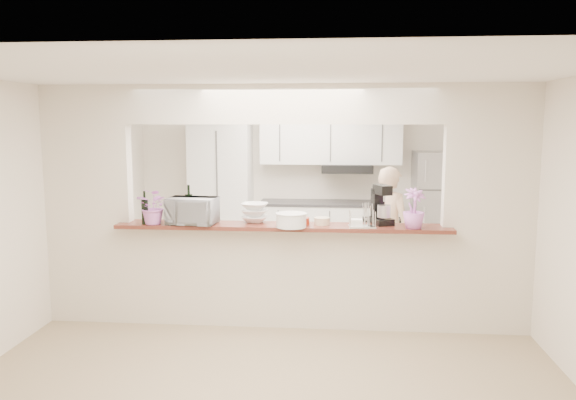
# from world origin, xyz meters

# --- Properties ---
(floor) EXTENTS (6.00, 6.00, 0.00)m
(floor) POSITION_xyz_m (0.00, 0.00, 0.00)
(floor) COLOR tan
(floor) RESTS_ON ground
(tile_overlay) EXTENTS (5.00, 2.90, 0.01)m
(tile_overlay) POSITION_xyz_m (0.00, 1.55, 0.01)
(tile_overlay) COLOR silver
(tile_overlay) RESTS_ON floor
(partition) EXTENTS (5.00, 0.15, 2.50)m
(partition) POSITION_xyz_m (0.00, 0.00, 1.48)
(partition) COLOR beige
(partition) RESTS_ON floor
(bar_counter) EXTENTS (3.40, 0.38, 1.09)m
(bar_counter) POSITION_xyz_m (0.00, -0.00, 0.58)
(bar_counter) COLOR beige
(bar_counter) RESTS_ON floor
(kitchen_cabinets) EXTENTS (3.15, 0.62, 2.25)m
(kitchen_cabinets) POSITION_xyz_m (-0.19, 2.72, 0.97)
(kitchen_cabinets) COLOR silver
(kitchen_cabinets) RESTS_ON floor
(refrigerator) EXTENTS (0.75, 0.70, 1.70)m
(refrigerator) POSITION_xyz_m (2.05, 2.65, 0.85)
(refrigerator) COLOR #A0A1A5
(refrigerator) RESTS_ON floor
(flower_left) EXTENTS (0.41, 0.38, 0.37)m
(flower_left) POSITION_xyz_m (-1.30, -0.15, 1.27)
(flower_left) COLOR pink
(flower_left) RESTS_ON bar_counter
(wine_bottle_a) EXTENTS (0.07, 0.07, 0.34)m
(wine_bottle_a) POSITION_xyz_m (-1.40, -0.15, 1.22)
(wine_bottle_a) COLOR black
(wine_bottle_a) RESTS_ON bar_counter
(wine_bottle_b) EXTENTS (0.08, 0.08, 0.38)m
(wine_bottle_b) POSITION_xyz_m (-1.00, 0.07, 1.24)
(wine_bottle_b) COLOR black
(wine_bottle_b) RESTS_ON bar_counter
(toaster_oven) EXTENTS (0.51, 0.37, 0.27)m
(toaster_oven) POSITION_xyz_m (-0.92, -0.10, 1.23)
(toaster_oven) COLOR #AAA9AE
(toaster_oven) RESTS_ON bar_counter
(serving_bowls) EXTENTS (0.30, 0.30, 0.20)m
(serving_bowls) POSITION_xyz_m (-0.30, 0.05, 1.19)
(serving_bowls) COLOR white
(serving_bowls) RESTS_ON bar_counter
(plate_stack_a) EXTENTS (0.31, 0.31, 0.14)m
(plate_stack_a) POSITION_xyz_m (0.10, -0.19, 1.16)
(plate_stack_a) COLOR white
(plate_stack_a) RESTS_ON bar_counter
(plate_stack_b) EXTENTS (0.29, 0.29, 0.10)m
(plate_stack_b) POSITION_xyz_m (0.10, -0.19, 1.14)
(plate_stack_b) COLOR white
(plate_stack_b) RESTS_ON bar_counter
(red_bowl) EXTENTS (0.15, 0.15, 0.07)m
(red_bowl) POSITION_xyz_m (0.20, -0.03, 1.12)
(red_bowl) COLOR maroon
(red_bowl) RESTS_ON bar_counter
(tan_bowl) EXTENTS (0.16, 0.16, 0.07)m
(tan_bowl) POSITION_xyz_m (0.40, -0.03, 1.13)
(tan_bowl) COLOR #CCB38F
(tan_bowl) RESTS_ON bar_counter
(utensil_caddy) EXTENTS (0.27, 0.17, 0.25)m
(utensil_caddy) POSITION_xyz_m (0.80, -0.15, 1.19)
(utensil_caddy) COLOR silver
(utensil_caddy) RESTS_ON bar_counter
(stand_mixer) EXTENTS (0.26, 0.31, 0.40)m
(stand_mixer) POSITION_xyz_m (1.00, 0.06, 1.27)
(stand_mixer) COLOR black
(stand_mixer) RESTS_ON bar_counter
(flower_right) EXTENTS (0.28, 0.28, 0.39)m
(flower_right) POSITION_xyz_m (1.30, -0.15, 1.29)
(flower_right) COLOR #AC61B5
(flower_right) RESTS_ON bar_counter
(person) EXTENTS (0.69, 0.64, 1.58)m
(person) POSITION_xyz_m (1.20, 1.31, 0.79)
(person) COLOR tan
(person) RESTS_ON floor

